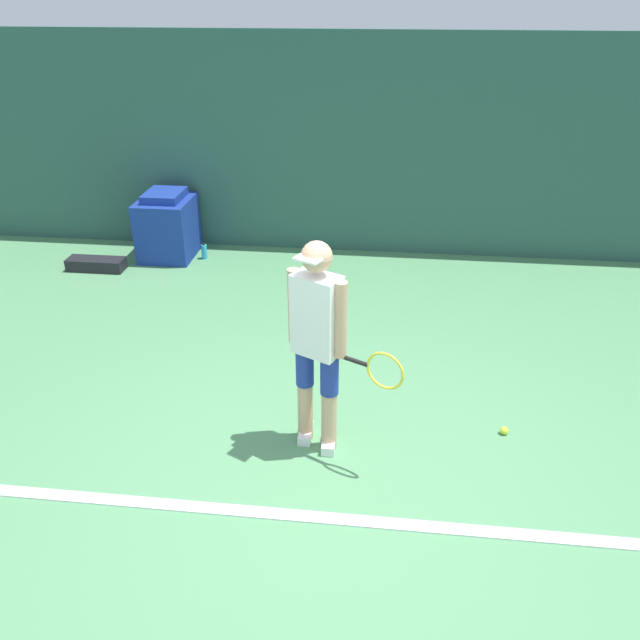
# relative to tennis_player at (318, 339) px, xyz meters

# --- Properties ---
(ground_plane) EXTENTS (24.00, 24.00, 0.00)m
(ground_plane) POSITION_rel_tennis_player_xyz_m (0.11, -0.46, -0.95)
(ground_plane) COLOR #518C5B
(back_wall) EXTENTS (24.00, 0.10, 2.75)m
(back_wall) POSITION_rel_tennis_player_xyz_m (0.11, 4.15, 0.43)
(back_wall) COLOR #2D564C
(back_wall) RESTS_ON ground_plane
(court_baseline) EXTENTS (21.60, 0.10, 0.01)m
(court_baseline) POSITION_rel_tennis_player_xyz_m (0.11, -0.79, -0.94)
(court_baseline) COLOR white
(court_baseline) RESTS_ON ground_plane
(tennis_player) EXTENTS (0.86, 0.49, 1.70)m
(tennis_player) POSITION_rel_tennis_player_xyz_m (0.00, 0.00, 0.00)
(tennis_player) COLOR tan
(tennis_player) RESTS_ON ground_plane
(tennis_ball) EXTENTS (0.07, 0.07, 0.07)m
(tennis_ball) POSITION_rel_tennis_player_xyz_m (1.48, 0.28, -0.91)
(tennis_ball) COLOR #D1E533
(tennis_ball) RESTS_ON ground_plane
(covered_chair) EXTENTS (0.66, 0.79, 0.87)m
(covered_chair) POSITION_rel_tennis_player_xyz_m (-2.41, 3.65, -0.54)
(covered_chair) COLOR navy
(covered_chair) RESTS_ON ground_plane
(equipment_bag) EXTENTS (0.72, 0.25, 0.15)m
(equipment_bag) POSITION_rel_tennis_player_xyz_m (-3.20, 3.07, -0.87)
(equipment_bag) COLOR black
(equipment_bag) RESTS_ON ground_plane
(water_bottle) EXTENTS (0.07, 0.07, 0.22)m
(water_bottle) POSITION_rel_tennis_player_xyz_m (-1.93, 3.59, -0.85)
(water_bottle) COLOR #33ADD6
(water_bottle) RESTS_ON ground_plane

